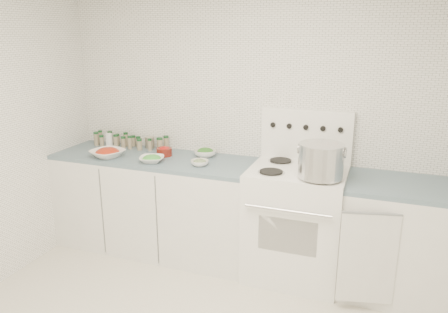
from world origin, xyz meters
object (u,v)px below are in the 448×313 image
at_px(stock_pot, 321,159).
at_px(bowl_tomato, 107,153).
at_px(stove, 296,219).
at_px(bowl_snowpea, 152,159).

distance_m(stock_pot, bowl_tomato, 1.88).
height_order(stove, stock_pot, stove).
height_order(stove, bowl_tomato, stove).
bearing_deg(stove, stock_pot, -42.64).
xyz_separation_m(stove, bowl_tomato, (-1.68, -0.16, 0.44)).
height_order(stove, bowl_snowpea, stove).
distance_m(stove, stock_pot, 0.64).
relative_size(stock_pot, bowl_tomato, 1.01).
relative_size(stove, stock_pot, 3.88).
bearing_deg(bowl_snowpea, bowl_tomato, -179.58).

